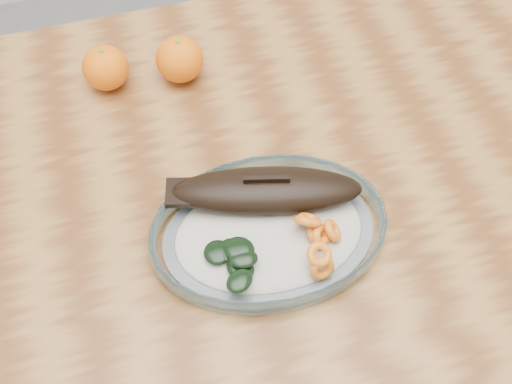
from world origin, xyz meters
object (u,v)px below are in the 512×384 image
dining_table (227,224)px  plated_meal (269,227)px  orange_left (106,68)px  orange_right (180,59)px

dining_table → plated_meal: (0.04, -0.09, 0.12)m
dining_table → orange_left: bearing=117.4°
dining_table → plated_meal: size_ratio=2.05×
orange_left → orange_right: (0.11, -0.01, 0.00)m
dining_table → orange_left: orange_left is taller
plated_meal → orange_right: bearing=102.0°
dining_table → orange_right: 0.26m
dining_table → orange_right: size_ratio=16.36×
plated_meal → orange_left: size_ratio=8.29×
dining_table → orange_left: (-0.12, 0.24, 0.13)m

